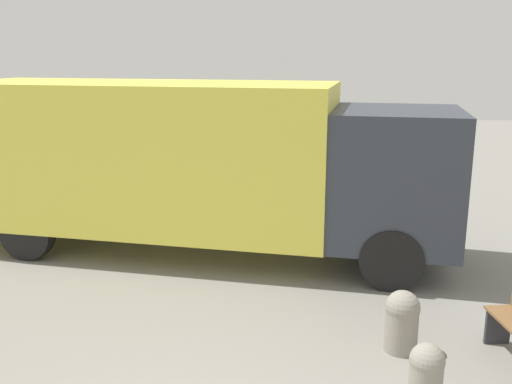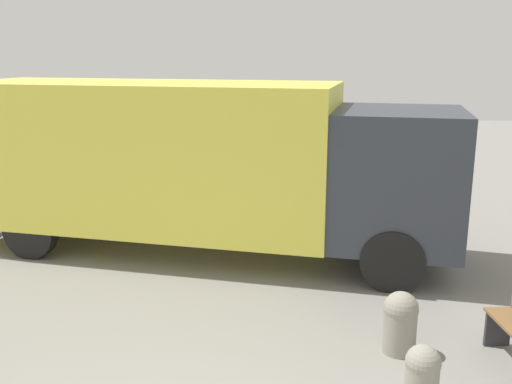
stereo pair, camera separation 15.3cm
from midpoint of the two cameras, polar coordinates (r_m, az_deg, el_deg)
name	(u,v)px [view 1 (the left image)]	position (r m, az deg, el deg)	size (l,w,h in m)	color
delivery_truck	(193,159)	(10.89, -6.73, 3.26)	(9.71, 3.89, 3.25)	#EAE04C
bollard_near_bench	(426,375)	(6.66, 15.99, -17.19)	(0.38, 0.38, 0.78)	gray
bollard_far_bench	(402,319)	(7.74, 13.82, -12.26)	(0.45, 0.45, 0.83)	gray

